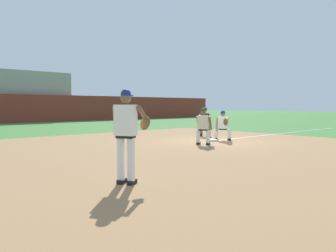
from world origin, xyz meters
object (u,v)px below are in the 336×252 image
pitcher (127,130)px  first_baseman (223,124)px  first_base_bag (212,140)px  baseball (212,146)px  umpire (205,121)px  baserunner (203,125)px

pitcher → first_baseman: bearing=26.5°
first_baseman → first_base_bag: bearing=172.6°
baseball → umpire: umpire is taller
first_base_bag → baserunner: bearing=-154.1°
pitcher → baserunner: bearing=29.6°
first_baseman → baserunner: size_ratio=0.92×
umpire → pitcher: bearing=-146.5°
first_base_bag → umpire: (1.56, 1.81, 0.75)m
baserunner → umpire: bearing=40.6°
pitcher → baseball: bearing=25.2°
first_baseman → umpire: (0.93, 1.89, 0.06)m
first_base_bag → baseball: first_base_bag is taller
umpire → baseball: bearing=-135.2°
first_baseman → baseball: bearing=-150.3°
first_baseman → umpire: 2.11m
baseball → umpire: bearing=44.8°
baseball → pitcher: pitcher is taller
baseball → baserunner: baserunner is taller
baseball → first_baseman: size_ratio=0.06×
first_base_bag → umpire: 2.51m
pitcher → baserunner: pitcher is taller
first_base_bag → baseball: 2.17m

